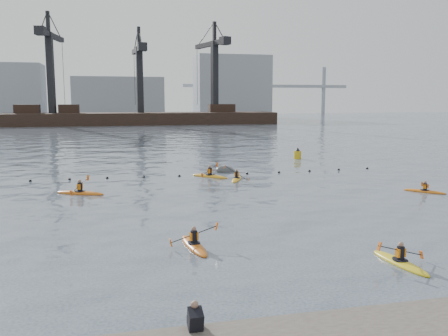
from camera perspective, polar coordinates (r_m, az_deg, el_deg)
The scene contains 12 objects.
ground at distance 20.01m, azimuth 9.56°, elevation -10.87°, with size 400.00×400.00×0.00m, color #394152.
float_line at distance 41.04m, azimuth -3.36°, elevation -0.87°, with size 33.24×0.73×0.24m.
barge_pier at distance 127.67m, azimuth -10.09°, elevation 6.03°, with size 72.00×19.30×29.50m.
skyline at distance 167.97m, azimuth -10.11°, elevation 9.04°, with size 141.00×28.00×22.00m.
kayaker_0 at distance 21.44m, azimuth -3.63°, elevation -9.18°, with size 2.26×3.38×1.14m.
kayaker_1 at distance 20.51m, azimuth 20.42°, elevation -10.52°, with size 2.22×3.30×1.14m.
kayaker_2 at distance 34.51m, azimuth -16.93°, elevation -2.82°, with size 3.55×2.28×1.27m.
kayaker_3 at distance 38.80m, azimuth 1.53°, elevation -1.29°, with size 2.08×3.13×1.35m.
kayaker_4 at distance 36.53m, azimuth 23.00°, elevation -2.56°, with size 2.35×2.55×0.98m.
kayaker_5 at distance 40.24m, azimuth -1.72°, elevation -0.93°, with size 3.00×3.03×1.25m.
mooring_buoy at distance 43.26m, azimuth 0.20°, elevation -0.43°, with size 2.09×1.24×1.05m, color #3D3F42.
nav_buoy at distance 53.21m, azimuth 8.84°, elevation 1.58°, with size 0.80×0.80×1.46m.
Camera 1 is at (-7.46, -17.39, 6.51)m, focal length 38.00 mm.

